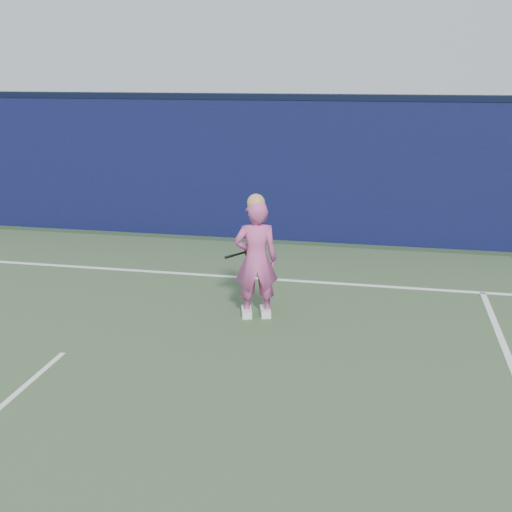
# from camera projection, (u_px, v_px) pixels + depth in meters

# --- Properties ---
(ground) EXTENTS (80.00, 80.00, 0.00)m
(ground) POSITION_uv_depth(u_px,v_px,m) (13.00, 398.00, 6.13)
(ground) COLOR #283E26
(ground) RESTS_ON ground
(backstop_wall) EXTENTS (24.00, 0.40, 2.50)m
(backstop_wall) POSITION_uv_depth(u_px,v_px,m) (201.00, 168.00, 11.89)
(backstop_wall) COLOR #0C1138
(backstop_wall) RESTS_ON ground
(wall_cap) EXTENTS (24.00, 0.42, 0.10)m
(wall_cap) POSITION_uv_depth(u_px,v_px,m) (199.00, 96.00, 11.52)
(wall_cap) COLOR black
(wall_cap) RESTS_ON backstop_wall
(player) EXTENTS (0.62, 0.49, 1.57)m
(player) POSITION_uv_depth(u_px,v_px,m) (256.00, 259.00, 7.95)
(player) COLOR #CD4F96
(player) RESTS_ON ground
(racket) EXTENTS (0.55, 0.18, 0.30)m
(racket) POSITION_uv_depth(u_px,v_px,m) (253.00, 251.00, 8.37)
(racket) COLOR black
(racket) RESTS_ON ground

